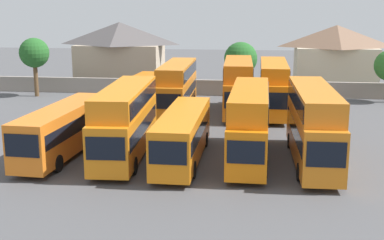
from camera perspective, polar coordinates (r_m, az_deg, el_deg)
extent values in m
plane|color=#4C4C4F|center=(52.39, 2.01, 1.37)|extent=(140.00, 140.00, 0.00)
cube|color=gray|center=(59.46, 2.65, 3.60)|extent=(56.00, 0.50, 1.80)
cube|color=orange|center=(36.57, -14.09, -0.93)|extent=(2.99, 11.75, 3.06)
cube|color=black|center=(31.41, -18.41, -2.73)|extent=(2.13, 0.19, 1.38)
cube|color=black|center=(36.49, -14.12, -0.37)|extent=(2.99, 10.82, 0.96)
cylinder|color=black|center=(33.30, -14.71, -4.69)|extent=(0.35, 1.11, 1.10)
cylinder|color=black|center=(34.27, -18.10, -4.41)|extent=(0.35, 1.11, 1.10)
cylinder|color=black|center=(39.71, -10.43, -1.68)|extent=(0.35, 1.11, 1.10)
cylinder|color=black|center=(40.52, -13.38, -1.53)|extent=(0.35, 1.11, 1.10)
cube|color=orange|center=(35.26, -7.39, -1.16)|extent=(3.21, 11.75, 3.05)
cube|color=black|center=(29.66, -9.61, -3.15)|extent=(2.29, 0.20, 1.37)
cube|color=black|center=(35.18, -7.41, -0.58)|extent=(3.20, 10.83, 0.96)
cube|color=orange|center=(35.08, -7.40, 2.52)|extent=(3.12, 11.17, 1.45)
cube|color=black|center=(35.08, -7.40, 2.52)|extent=(3.18, 10.59, 1.01)
cylinder|color=black|center=(31.99, -6.48, -5.06)|extent=(0.36, 1.11, 1.10)
cylinder|color=black|center=(32.50, -10.64, -4.91)|extent=(0.36, 1.11, 1.10)
cylinder|color=black|center=(38.83, -4.57, -1.84)|extent=(0.36, 1.11, 1.10)
cylinder|color=black|center=(39.25, -8.02, -1.76)|extent=(0.36, 1.11, 1.10)
cube|color=orange|center=(34.17, -1.01, -1.56)|extent=(2.53, 11.55, 2.98)
cube|color=black|center=(28.56, -2.72, -3.69)|extent=(2.16, 0.10, 1.34)
cube|color=black|center=(34.08, -1.01, -0.98)|extent=(2.56, 10.63, 0.94)
cylinder|color=black|center=(30.98, 0.10, -5.57)|extent=(0.31, 1.10, 1.10)
cylinder|color=black|center=(31.33, -4.01, -5.39)|extent=(0.31, 1.10, 1.10)
cylinder|color=black|center=(37.79, 1.49, -2.20)|extent=(0.31, 1.10, 1.10)
cylinder|color=black|center=(38.08, -1.89, -2.09)|extent=(0.31, 1.10, 1.10)
cube|color=orange|center=(34.49, 6.35, -1.52)|extent=(2.61, 11.46, 2.96)
cube|color=black|center=(28.86, 6.00, -3.60)|extent=(2.12, 0.12, 1.33)
cube|color=black|center=(34.40, 6.37, -0.95)|extent=(2.64, 10.55, 0.93)
cube|color=orange|center=(34.29, 6.46, 2.24)|extent=(2.56, 10.89, 1.54)
cube|color=black|center=(34.29, 6.46, 2.24)|extent=(2.63, 10.32, 1.08)
cylinder|color=black|center=(31.43, 8.11, -5.43)|extent=(0.32, 1.11, 1.10)
cylinder|color=black|center=(31.49, 4.06, -5.30)|extent=(0.32, 1.11, 1.10)
cylinder|color=black|center=(38.22, 8.14, -2.16)|extent=(0.32, 1.11, 1.10)
cylinder|color=black|center=(38.28, 4.82, -2.05)|extent=(0.32, 1.11, 1.10)
cube|color=orange|center=(34.46, 13.26, -1.61)|extent=(2.63, 11.78, 3.18)
cube|color=black|center=(28.73, 14.71, -3.75)|extent=(2.14, 0.12, 1.43)
cube|color=black|center=(34.37, 13.29, -1.00)|extent=(2.66, 10.84, 1.00)
cube|color=orange|center=(34.26, 13.40, 2.28)|extent=(2.57, 11.19, 1.48)
cube|color=black|center=(34.26, 13.40, 2.28)|extent=(2.65, 10.61, 1.03)
cylinder|color=black|center=(31.55, 15.95, -5.73)|extent=(0.32, 1.11, 1.10)
cylinder|color=black|center=(31.24, 11.89, -5.69)|extent=(0.32, 1.11, 1.10)
cylinder|color=black|center=(38.45, 14.15, -2.34)|extent=(0.32, 1.11, 1.10)
cylinder|color=black|center=(38.19, 10.83, -2.27)|extent=(0.32, 1.11, 1.10)
cube|color=orange|center=(50.75, -5.74, 3.03)|extent=(3.02, 10.75, 2.91)
cube|color=black|center=(45.66, -7.57, 2.36)|extent=(2.15, 0.20, 1.31)
cube|color=black|center=(50.69, -5.75, 3.42)|extent=(3.01, 9.90, 0.92)
cylinder|color=black|center=(47.56, -5.49, 0.84)|extent=(0.36, 1.11, 1.10)
cylinder|color=black|center=(48.21, -8.06, 0.93)|extent=(0.36, 1.11, 1.10)
cylinder|color=black|center=(53.82, -3.61, 2.25)|extent=(0.36, 1.11, 1.10)
cylinder|color=black|center=(54.39, -5.90, 2.32)|extent=(0.36, 1.11, 1.10)
cube|color=orange|center=(49.85, -1.67, 2.92)|extent=(2.74, 11.87, 2.92)
cube|color=black|center=(44.00, -2.72, 2.07)|extent=(2.26, 0.11, 1.31)
cube|color=black|center=(49.79, -1.67, 3.32)|extent=(2.77, 10.93, 0.92)
cube|color=orange|center=(49.81, -1.64, 5.47)|extent=(2.68, 11.28, 1.48)
cube|color=black|center=(49.81, -1.64, 5.47)|extent=(2.77, 10.69, 1.04)
cylinder|color=black|center=(46.36, -0.83, 0.59)|extent=(0.32, 1.10, 1.10)
cylinder|color=black|center=(46.70, -3.70, 0.65)|extent=(0.32, 1.10, 1.10)
cylinder|color=black|center=(53.52, 0.13, 2.22)|extent=(0.32, 1.10, 1.10)
cylinder|color=black|center=(53.81, -2.37, 2.27)|extent=(0.32, 1.10, 1.10)
cube|color=orange|center=(49.31, 5.12, 2.90)|extent=(2.92, 10.90, 3.15)
cube|color=black|center=(43.90, 5.10, 2.20)|extent=(2.28, 0.15, 1.42)
cube|color=black|center=(49.25, 5.13, 3.34)|extent=(2.93, 10.03, 0.99)
cube|color=orange|center=(49.24, 5.18, 5.70)|extent=(2.85, 10.36, 1.62)
cube|color=black|center=(49.24, 5.18, 5.70)|extent=(2.93, 9.82, 1.14)
cylinder|color=black|center=(46.29, 6.54, 0.49)|extent=(0.33, 1.11, 1.10)
cylinder|color=black|center=(46.29, 3.59, 0.55)|extent=(0.33, 1.11, 1.10)
cylinder|color=black|center=(52.87, 6.40, 2.01)|extent=(0.33, 1.11, 1.10)
cylinder|color=black|center=(52.87, 3.82, 2.06)|extent=(0.33, 1.11, 1.10)
cube|color=orange|center=(49.64, 9.00, 2.88)|extent=(2.56, 11.57, 3.18)
cube|color=black|center=(43.87, 9.20, 2.10)|extent=(2.19, 0.09, 1.43)
cube|color=black|center=(49.57, 9.02, 3.31)|extent=(2.60, 10.64, 1.00)
cube|color=orange|center=(49.59, 9.09, 5.56)|extent=(2.51, 10.99, 1.42)
cube|color=black|center=(49.59, 9.09, 5.56)|extent=(2.59, 10.41, 0.99)
cylinder|color=black|center=(46.43, 10.46, 0.40)|extent=(0.31, 1.10, 1.10)
cylinder|color=black|center=(46.36, 7.64, 0.48)|extent=(0.31, 1.10, 1.10)
cylinder|color=black|center=(53.45, 10.09, 2.01)|extent=(0.31, 1.10, 1.10)
cylinder|color=black|center=(53.38, 7.64, 2.08)|extent=(0.31, 1.10, 1.10)
cube|color=tan|center=(67.31, -7.96, 6.06)|extent=(10.62, 6.36, 5.32)
pyramid|color=#514C4C|center=(66.98, -8.07, 9.52)|extent=(11.15, 6.68, 2.81)
cube|color=beige|center=(67.16, 15.58, 5.62)|extent=(9.82, 6.04, 5.12)
pyramid|color=brown|center=(66.83, 15.78, 8.96)|extent=(10.31, 6.34, 2.73)
cylinder|color=brown|center=(61.72, 5.38, 4.30)|extent=(0.43, 0.43, 2.68)
sphere|color=#235B23|center=(61.39, 5.43, 6.81)|extent=(3.93, 3.93, 3.93)
cylinder|color=brown|center=(61.43, -16.95, 4.30)|extent=(0.48, 0.48, 3.80)
sphere|color=#235B23|center=(61.09, -17.13, 7.16)|extent=(3.36, 3.36, 3.36)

